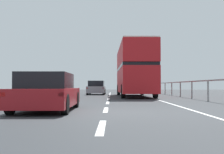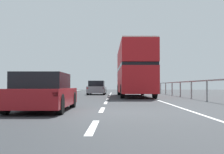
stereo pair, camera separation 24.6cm
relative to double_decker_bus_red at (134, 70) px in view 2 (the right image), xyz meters
The scene contains 6 objects.
ground_plane 15.02m from the double_decker_bus_red, 98.06° to the right, with size 73.94×120.00×0.10m, color #2E3134.
lane_paint_markings 6.61m from the double_decker_bus_red, 91.98° to the right, with size 3.27×46.00×0.01m.
bridge_side_railing 6.95m from the double_decker_bus_red, 56.45° to the right, with size 0.10×42.00×1.24m.
double_decker_bus_red is the anchor object (origin of this frame).
hatchback_car_near 14.91m from the double_decker_bus_red, 106.29° to the right, with size 1.93×4.46×1.34m.
sedan_car_ahead 6.52m from the double_decker_bus_red, 122.87° to the left, with size 1.81×4.30×1.39m.
Camera 2 is at (0.47, -10.08, 0.88)m, focal length 47.48 mm.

